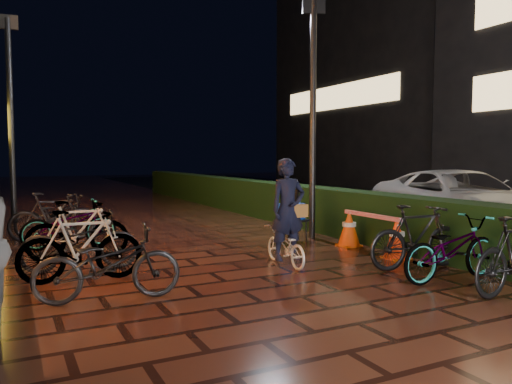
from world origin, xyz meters
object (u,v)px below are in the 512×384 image
cyclist (287,226)px  traffic_barrier (371,233)px  van (460,200)px  cart_assembly (292,214)px

cyclist → traffic_barrier: 1.99m
van → traffic_barrier: van is taller
cyclist → cart_assembly: (1.16, 1.79, -0.05)m
cyclist → cart_assembly: 2.14m
traffic_barrier → cart_assembly: bearing=118.2°
van → cyclist: bearing=-151.3°
van → cyclist: (-5.40, -1.38, -0.08)m
traffic_barrier → cart_assembly: 1.69m
cyclist → traffic_barrier: bearing=9.2°
traffic_barrier → cyclist: bearing=-170.8°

